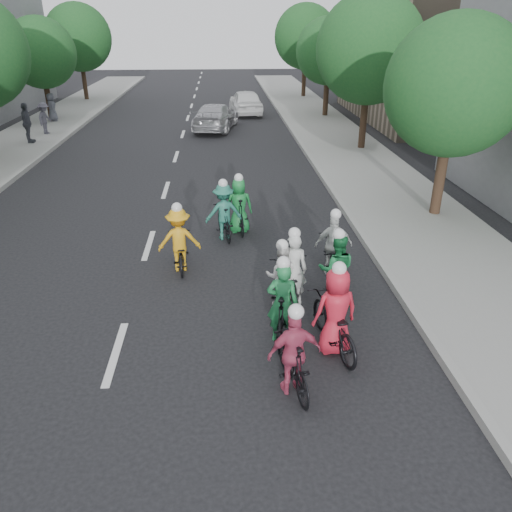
{
  "coord_description": "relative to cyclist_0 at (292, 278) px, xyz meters",
  "views": [
    {
      "loc": [
        2.11,
        -7.88,
        5.69
      ],
      "look_at": [
        2.79,
        1.98,
        1.0
      ],
      "focal_mm": 35.0,
      "sensor_mm": 36.0,
      "label": 1
    }
  ],
  "objects": [
    {
      "name": "ground",
      "position": [
        -3.57,
        -1.69,
        -0.58
      ],
      "size": [
        120.0,
        120.0,
        0.0
      ],
      "primitive_type": "plane",
      "color": "black",
      "rests_on": "ground"
    },
    {
      "name": "sidewalk_right",
      "position": [
        4.43,
        8.31,
        -0.5
      ],
      "size": [
        4.0,
        80.0,
        0.15
      ],
      "primitive_type": "cube",
      "color": "gray",
      "rests_on": "ground"
    },
    {
      "name": "curb_right",
      "position": [
        2.48,
        8.31,
        -0.49
      ],
      "size": [
        0.18,
        80.0,
        0.18
      ],
      "primitive_type": "cube",
      "color": "#999993",
      "rests_on": "ground"
    },
    {
      "name": "bldg_se",
      "position": [
        12.43,
        22.31,
        3.42
      ],
      "size": [
        10.0,
        14.0,
        8.0
      ],
      "primitive_type": "cube",
      "color": "gray",
      "rests_on": "ground"
    },
    {
      "name": "tree_l_4",
      "position": [
        -11.77,
        22.31,
        3.39
      ],
      "size": [
        4.0,
        4.0,
        5.97
      ],
      "color": "black",
      "rests_on": "ground"
    },
    {
      "name": "tree_l_5",
      "position": [
        -11.77,
        31.31,
        3.94
      ],
      "size": [
        4.8,
        4.8,
        6.93
      ],
      "color": "black",
      "rests_on": "ground"
    },
    {
      "name": "tree_r_0",
      "position": [
        5.23,
        4.91,
        3.39
      ],
      "size": [
        4.0,
        4.0,
        5.97
      ],
      "color": "black",
      "rests_on": "ground"
    },
    {
      "name": "tree_r_1",
      "position": [
        5.23,
        13.91,
        3.94
      ],
      "size": [
        4.8,
        4.8,
        6.93
      ],
      "color": "black",
      "rests_on": "ground"
    },
    {
      "name": "tree_r_2",
      "position": [
        5.23,
        22.91,
        3.39
      ],
      "size": [
        4.0,
        4.0,
        5.97
      ],
      "color": "black",
      "rests_on": "ground"
    },
    {
      "name": "tree_r_3",
      "position": [
        5.23,
        31.91,
        3.94
      ],
      "size": [
        4.8,
        4.8,
        6.93
      ],
      "color": "black",
      "rests_on": "ground"
    },
    {
      "name": "cyclist_0",
      "position": [
        0.0,
        0.0,
        0.0
      ],
      "size": [
        0.86,
        1.82,
        1.8
      ],
      "rotation": [
        0.0,
        0.0,
        2.99
      ],
      "color": "black",
      "rests_on": "ground"
    },
    {
      "name": "cyclist_1",
      "position": [
        0.93,
        -0.07,
        0.09
      ],
      "size": [
        0.87,
        1.78,
        1.77
      ],
      "rotation": [
        0.0,
        0.0,
        3.0
      ],
      "color": "black",
      "rests_on": "ground"
    },
    {
      "name": "cyclist_2",
      "position": [
        -2.57,
        1.8,
        0.07
      ],
      "size": [
        1.09,
        1.66,
        1.77
      ],
      "rotation": [
        0.0,
        0.0,
        3.23
      ],
      "color": "black",
      "rests_on": "ground"
    },
    {
      "name": "cyclist_3",
      "position": [
        -0.38,
        -2.91,
        0.04
      ],
      "size": [
        0.96,
        1.71,
        1.69
      ],
      "rotation": [
        0.0,
        0.0,
        3.32
      ],
      "color": "black",
      "rests_on": "ground"
    },
    {
      "name": "cyclist_4",
      "position": [
        0.54,
        -1.81,
        0.07
      ],
      "size": [
        1.07,
        2.07,
        1.87
      ],
      "rotation": [
        0.0,
        0.0,
        3.34
      ],
      "color": "black",
      "rests_on": "ground"
    },
    {
      "name": "cyclist_5",
      "position": [
        -0.4,
        -1.39,
        0.05
      ],
      "size": [
        0.76,
        1.77,
        1.8
      ],
      "rotation": [
        0.0,
        0.0,
        2.98
      ],
      "color": "black",
      "rests_on": "ground"
    },
    {
      "name": "cyclist_6",
      "position": [
        -0.26,
        -0.09,
        -0.02
      ],
      "size": [
        0.85,
        1.71,
        1.57
      ],
      "rotation": [
        0.0,
        0.0,
        2.97
      ],
      "color": "black",
      "rests_on": "ground"
    },
    {
      "name": "cyclist_7",
      "position": [
        -1.46,
        3.7,
        0.11
      ],
      "size": [
        1.14,
        1.67,
        1.76
      ],
      "rotation": [
        0.0,
        0.0,
        3.35
      ],
      "color": "black",
      "rests_on": "ground"
    },
    {
      "name": "cyclist_8",
      "position": [
        1.17,
        1.34,
        -0.0
      ],
      "size": [
        0.92,
        1.69,
        1.69
      ],
      "rotation": [
        0.0,
        0.0,
        3.1
      ],
      "color": "black",
      "rests_on": "ground"
    },
    {
      "name": "cyclist_9",
      "position": [
        -1.01,
        4.2,
        0.08
      ],
      "size": [
        0.84,
        1.81,
        1.77
      ],
      "rotation": [
        0.0,
        0.0,
        3.25
      ],
      "color": "black",
      "rests_on": "ground"
    },
    {
      "name": "follow_car_lead",
      "position": [
        -1.77,
        19.47,
        0.14
      ],
      "size": [
        2.92,
        5.25,
        1.44
      ],
      "primitive_type": "imported",
      "rotation": [
        0.0,
        0.0,
        2.95
      ],
      "color": "#ACACB1",
      "rests_on": "ground"
    },
    {
      "name": "follow_car_trail",
      "position": [
        0.21,
        24.58,
        0.21
      ],
      "size": [
        2.28,
        4.78,
        1.58
      ],
      "primitive_type": "imported",
      "rotation": [
        0.0,
        0.0,
        3.23
      ],
      "color": "white",
      "rests_on": "ground"
    },
    {
      "name": "spectator_0",
      "position": [
        -10.8,
        18.18,
        0.39
      ],
      "size": [
        0.81,
        1.15,
        1.63
      ],
      "primitive_type": "imported",
      "rotation": [
        0.0,
        0.0,
        1.36
      ],
      "color": "#53515E",
      "rests_on": "sidewalk_left"
    },
    {
      "name": "spectator_1",
      "position": [
        -10.98,
        16.06,
        0.53
      ],
      "size": [
        0.61,
        1.18,
        1.92
      ],
      "primitive_type": "imported",
      "rotation": [
        0.0,
        0.0,
        1.7
      ],
      "color": "#4F525D",
      "rests_on": "sidewalk_left"
    },
    {
      "name": "spectator_2",
      "position": [
        -11.55,
        22.01,
        0.38
      ],
      "size": [
        0.75,
        0.92,
        1.61
      ],
      "primitive_type": "imported",
      "rotation": [
        0.0,
        0.0,
        1.91
      ],
      "color": "#535561",
      "rests_on": "sidewalk_left"
    }
  ]
}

